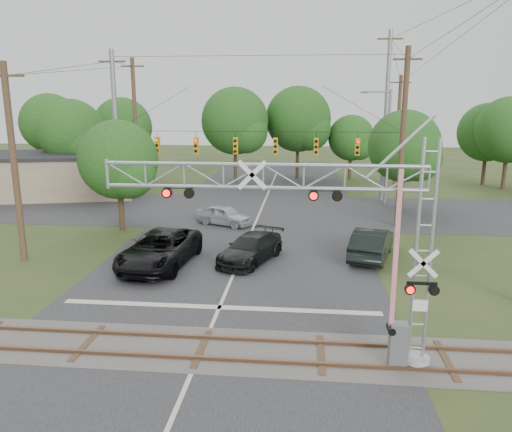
# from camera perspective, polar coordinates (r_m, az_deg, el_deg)

# --- Properties ---
(ground) EXTENTS (160.00, 160.00, 0.00)m
(ground) POSITION_cam_1_polar(r_m,az_deg,el_deg) (15.80, -7.79, -18.30)
(ground) COLOR #2C3E1C
(ground) RESTS_ON ground
(road_main) EXTENTS (14.00, 90.00, 0.02)m
(road_main) POSITION_cam_1_polar(r_m,az_deg,el_deg) (24.73, -2.41, -6.28)
(road_main) COLOR #252527
(road_main) RESTS_ON ground
(road_cross) EXTENTS (90.00, 12.00, 0.02)m
(road_cross) POSITION_cam_1_polar(r_m,az_deg,el_deg) (38.13, 0.55, 0.66)
(road_cross) COLOR #252527
(road_cross) RESTS_ON ground
(railroad_track) EXTENTS (90.00, 3.20, 0.17)m
(railroad_track) POSITION_cam_1_polar(r_m,az_deg,el_deg) (17.48, -6.23, -14.85)
(railroad_track) COLOR #504C46
(railroad_track) RESTS_ON ground
(crossing_gantry) EXTENTS (10.23, 0.92, 7.17)m
(crossing_gantry) POSITION_cam_1_polar(r_m,az_deg,el_deg) (15.22, 7.72, -1.46)
(crossing_gantry) COLOR #999A94
(crossing_gantry) RESTS_ON ground
(traffic_signal_span) EXTENTS (19.34, 0.36, 11.50)m
(traffic_signal_span) POSITION_cam_1_polar(r_m,az_deg,el_deg) (33.28, 1.51, 8.69)
(traffic_signal_span) COLOR gray
(traffic_signal_span) RESTS_ON ground
(pickup_black) EXTENTS (3.42, 6.50, 1.74)m
(pickup_black) POSITION_cam_1_polar(r_m,az_deg,el_deg) (25.69, -10.94, -3.75)
(pickup_black) COLOR black
(pickup_black) RESTS_ON ground
(car_dark) EXTENTS (3.60, 5.24, 1.41)m
(car_dark) POSITION_cam_1_polar(r_m,az_deg,el_deg) (25.93, -0.61, -3.73)
(car_dark) COLOR black
(car_dark) RESTS_ON ground
(sedan_silver) EXTENTS (4.25, 3.10, 1.34)m
(sedan_silver) POSITION_cam_1_polar(r_m,az_deg,el_deg) (33.65, -3.64, 0.11)
(sedan_silver) COLOR #A2A5AA
(sedan_silver) RESTS_ON ground
(suv_dark) EXTENTS (3.01, 5.22, 1.63)m
(suv_dark) POSITION_cam_1_polar(r_m,az_deg,el_deg) (27.21, 13.09, -3.03)
(suv_dark) COLOR black
(suv_dark) RESTS_ON ground
(commercial_building) EXTENTS (17.42, 11.79, 3.71)m
(commercial_building) POSITION_cam_1_polar(r_m,az_deg,el_deg) (47.72, -23.06, 4.39)
(commercial_building) COLOR #8A745C
(commercial_building) RESTS_ON ground
(streetlight) EXTENTS (2.42, 0.25, 9.07)m
(streetlight) POSITION_cam_1_polar(r_m,az_deg,el_deg) (41.37, 14.61, 8.31)
(streetlight) COLOR gray
(streetlight) RESTS_ON ground
(utility_poles) EXTENTS (25.79, 30.41, 13.91)m
(utility_poles) POSITION_cam_1_polar(r_m,az_deg,el_deg) (35.59, 5.40, 9.78)
(utility_poles) COLOR #472E21
(utility_poles) RESTS_ON ground
(treeline) EXTENTS (52.46, 29.36, 9.74)m
(treeline) POSITION_cam_1_polar(r_m,az_deg,el_deg) (48.90, -0.17, 9.97)
(treeline) COLOR #3B2C1B
(treeline) RESTS_ON ground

